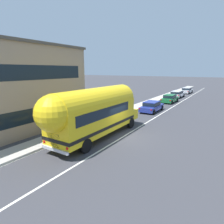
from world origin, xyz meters
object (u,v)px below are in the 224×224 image
Objects in this scene: car_lead at (152,106)px; car_fourth at (187,90)px; painted_bus at (94,111)px; car_third at (177,93)px; car_second at (170,98)px.

car_lead and car_fourth have the same top height.
painted_bus reaches higher than car_third.
painted_bus is 2.37× the size of car_second.
car_third is (-0.44, 6.97, 0.06)m from car_second.
car_lead is 8.59m from car_second.
painted_bus is at bearing -89.90° from car_fourth.
painted_bus is 2.40× the size of car_lead.
car_lead is (0.19, 12.53, -1.56)m from painted_bus.
car_lead is 0.99× the size of car_second.
painted_bus is 36.46m from car_fourth.
car_fourth is (-0.25, 23.90, -0.00)m from car_lead.
car_lead is at bearing -89.39° from car_fourth.
car_third is at bearing 93.59° from car_second.
painted_bus is 2.35× the size of car_third.
painted_bus reaches higher than car_lead.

